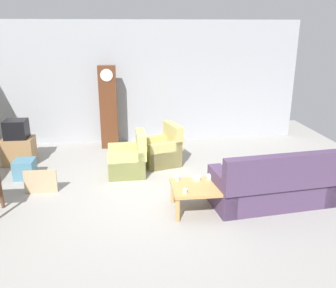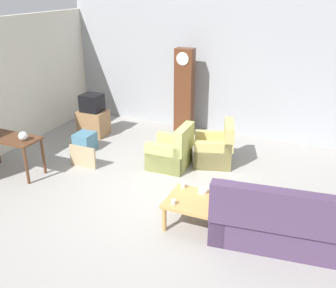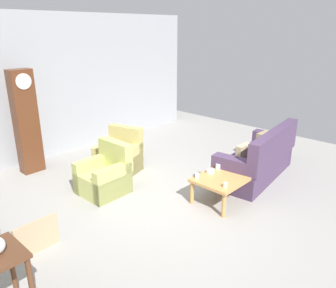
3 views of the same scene
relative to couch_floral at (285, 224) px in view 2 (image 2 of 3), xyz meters
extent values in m
plane|color=#999691|center=(-2.03, 0.58, -0.35)|extent=(10.40, 10.40, 0.00)
cube|color=#9EA0A5|center=(-2.03, 4.18, 1.25)|extent=(8.40, 0.16, 3.20)
cube|color=#4C3856|center=(-0.01, 0.07, -0.13)|extent=(2.18, 1.07, 0.44)
cube|color=#4C3856|center=(0.03, -0.29, 0.39)|extent=(2.11, 0.44, 0.60)
cube|color=#4C3856|center=(-0.93, -0.04, -0.01)|extent=(0.33, 0.86, 0.68)
cube|color=#9E8966|center=(0.46, 0.17, 0.27)|extent=(0.36, 0.13, 0.36)
cube|color=#C6B284|center=(-0.49, 0.06, 0.27)|extent=(0.37, 0.14, 0.36)
cube|color=#B7BC66|center=(-2.54, 1.71, -0.15)|extent=(0.78, 0.78, 0.40)
cube|color=#B7BC66|center=(-2.22, 1.71, 0.31)|extent=(0.20, 0.76, 0.52)
cube|color=#B7BC66|center=(-2.55, 2.01, -0.05)|extent=(0.76, 0.18, 0.60)
cube|color=#B7BC66|center=(-2.54, 1.41, -0.05)|extent=(0.76, 0.18, 0.60)
cube|color=tan|center=(-1.77, 2.22, -0.15)|extent=(0.95, 0.95, 0.40)
cube|color=tan|center=(-1.46, 2.31, 0.31)|extent=(0.39, 0.78, 0.52)
cube|color=tan|center=(-1.86, 2.50, -0.05)|extent=(0.77, 0.37, 0.60)
cube|color=tan|center=(-1.68, 1.93, -0.05)|extent=(0.77, 0.37, 0.60)
cube|color=tan|center=(-1.31, -0.04, 0.08)|extent=(0.96, 0.76, 0.05)
cylinder|color=tan|center=(-1.73, -0.36, -0.15)|extent=(0.07, 0.07, 0.40)
cylinder|color=tan|center=(-0.88, -0.36, -0.15)|extent=(0.07, 0.07, 0.40)
cylinder|color=tan|center=(-1.73, 0.28, -0.15)|extent=(0.07, 0.07, 0.40)
cylinder|color=tan|center=(-0.88, 0.28, -0.15)|extent=(0.07, 0.07, 0.40)
cube|color=#56331E|center=(-5.30, 0.21, 0.41)|extent=(1.30, 0.56, 0.04)
cylinder|color=#56331E|center=(-4.70, -0.02, 0.02)|extent=(0.06, 0.06, 0.74)
cylinder|color=#56331E|center=(-4.70, 0.45, 0.02)|extent=(0.06, 0.06, 0.74)
cube|color=#562D19|center=(-2.96, 3.61, 0.71)|extent=(0.44, 0.28, 2.12)
cylinder|color=silver|center=(-2.96, 3.46, 1.54)|extent=(0.30, 0.02, 0.30)
cube|color=#997047|center=(-4.98, 2.63, -0.04)|extent=(0.68, 0.52, 0.62)
cube|color=black|center=(-4.98, 2.63, 0.47)|extent=(0.48, 0.44, 0.42)
cube|color=tan|center=(-4.16, 0.98, -0.12)|extent=(0.60, 0.05, 0.46)
cube|color=teal|center=(-4.65, 1.77, -0.16)|extent=(0.40, 0.44, 0.39)
sphere|color=silver|center=(-4.89, 0.19, 0.51)|extent=(0.17, 0.17, 0.17)
cylinder|color=white|center=(-1.66, 0.24, 0.15)|extent=(0.07, 0.07, 0.09)
cylinder|color=silver|center=(-1.09, 0.21, 0.15)|extent=(0.09, 0.09, 0.09)
cylinder|color=beige|center=(-1.61, -0.29, 0.14)|extent=(0.07, 0.07, 0.08)
cylinder|color=white|center=(-1.32, 0.21, 0.13)|extent=(0.14, 0.14, 0.06)
camera|label=1|loc=(-2.49, -5.43, 2.63)|focal=38.13mm
camera|label=2|loc=(0.28, -4.88, 3.20)|focal=41.05mm
camera|label=3|loc=(-5.73, -2.88, 2.52)|focal=35.55mm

